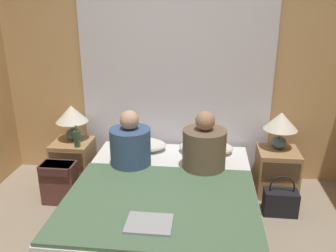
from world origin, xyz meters
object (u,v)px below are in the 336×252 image
object	(u,v)px
beer_bottle_on_left_stand	(77,139)
bed	(165,205)
nightstand_right	(277,172)
laptop_on_bed	(149,224)
person_right_in_bed	(204,148)
nightstand_left	(74,162)
backpack_on_floor	(59,181)
lamp_right	(281,124)
lamp_left	(72,116)
handbag_on_floor	(280,201)
pillow_left	(140,145)
pillow_right	(206,147)
person_left_in_bed	(130,145)

from	to	relation	value
beer_bottle_on_left_stand	bed	bearing A→B (deg)	-30.08
nightstand_right	laptop_on_bed	xyz separation A→B (m)	(-1.14, -1.34, 0.20)
person_right_in_bed	nightstand_left	bearing A→B (deg)	166.03
nightstand_right	backpack_on_floor	xyz separation A→B (m)	(-2.20, -0.43, -0.00)
nightstand_right	beer_bottle_on_left_stand	size ratio (longest dim) A/B	2.07
backpack_on_floor	beer_bottle_on_left_stand	bearing A→B (deg)	71.73
person_right_in_bed	laptop_on_bed	size ratio (longest dim) A/B	1.78
backpack_on_floor	lamp_right	bearing A→B (deg)	12.76
nightstand_right	person_right_in_bed	xyz separation A→B (m)	(-0.77, -0.36, 0.39)
laptop_on_bed	backpack_on_floor	world-z (taller)	laptop_on_bed
lamp_left	laptop_on_bed	size ratio (longest dim) A/B	1.18
lamp_left	handbag_on_floor	distance (m)	2.32
bed	nightstand_left	world-z (taller)	nightstand_left
lamp_right	laptop_on_bed	bearing A→B (deg)	-129.01
lamp_left	person_right_in_bed	world-z (taller)	person_right_in_bed
beer_bottle_on_left_stand	handbag_on_floor	world-z (taller)	beer_bottle_on_left_stand
lamp_right	laptop_on_bed	distance (m)	1.83
handbag_on_floor	pillow_left	bearing A→B (deg)	162.64
nightstand_left	beer_bottle_on_left_stand	size ratio (longest dim) A/B	2.07
pillow_left	handbag_on_floor	distance (m)	1.54
handbag_on_floor	pillow_right	bearing A→B (deg)	148.21
laptop_on_bed	backpack_on_floor	bearing A→B (deg)	139.50
nightstand_right	handbag_on_floor	xyz separation A→B (m)	(-0.02, -0.41, -0.11)
pillow_right	beer_bottle_on_left_stand	distance (m)	1.36
lamp_right	person_right_in_bed	world-z (taller)	person_right_in_bed
handbag_on_floor	lamp_right	bearing A→B (deg)	87.16
nightstand_left	lamp_left	bearing A→B (deg)	90.00
beer_bottle_on_left_stand	laptop_on_bed	distance (m)	1.55
person_left_in_bed	beer_bottle_on_left_stand	bearing A→B (deg)	159.37
bed	pillow_left	size ratio (longest dim) A/B	3.34
lamp_right	pillow_left	world-z (taller)	lamp_right
handbag_on_floor	nightstand_left	bearing A→B (deg)	169.44
nightstand_left	backpack_on_floor	bearing A→B (deg)	-88.72
nightstand_right	lamp_left	xyz separation A→B (m)	(-2.21, 0.07, 0.51)
bed	lamp_right	bearing A→B (deg)	34.79
pillow_left	beer_bottle_on_left_stand	world-z (taller)	beer_bottle_on_left_stand
person_left_in_bed	laptop_on_bed	world-z (taller)	person_left_in_bed
pillow_right	backpack_on_floor	world-z (taller)	pillow_right
person_right_in_bed	backpack_on_floor	distance (m)	1.49
person_left_in_bed	laptop_on_bed	xyz separation A→B (m)	(0.34, -0.98, -0.18)
person_left_in_bed	person_right_in_bed	world-z (taller)	person_right_in_bed
backpack_on_floor	bed	bearing A→B (deg)	-13.82
nightstand_right	beer_bottle_on_left_stand	bearing A→B (deg)	-176.61
person_left_in_bed	laptop_on_bed	distance (m)	1.05
lamp_right	person_left_in_bed	distance (m)	1.54
lamp_left	pillow_left	world-z (taller)	lamp_left
pillow_right	laptop_on_bed	distance (m)	1.43
pillow_right	backpack_on_floor	bearing A→B (deg)	-161.96
backpack_on_floor	laptop_on_bed	bearing A→B (deg)	-40.50
beer_bottle_on_left_stand	laptop_on_bed	bearing A→B (deg)	-51.63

